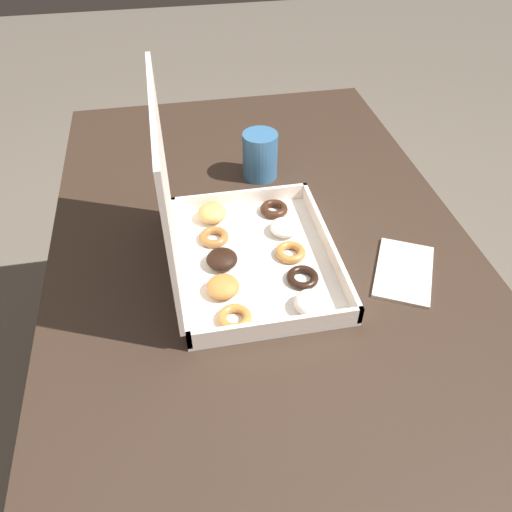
{
  "coord_description": "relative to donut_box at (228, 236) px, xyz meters",
  "views": [
    {
      "loc": [
        -0.68,
        0.14,
        1.34
      ],
      "look_at": [
        -0.03,
        0.02,
        0.73
      ],
      "focal_mm": 35.0,
      "sensor_mm": 36.0,
      "label": 1
    }
  ],
  "objects": [
    {
      "name": "dining_table",
      "position": [
        0.03,
        -0.07,
        -0.16
      ],
      "size": [
        1.29,
        0.8,
        0.72
      ],
      "color": "#38281E",
      "rests_on": "ground_plane"
    },
    {
      "name": "paper_napkin",
      "position": [
        -0.07,
        -0.3,
        -0.07
      ],
      "size": [
        0.18,
        0.16,
        0.01
      ],
      "color": "silver",
      "rests_on": "dining_table"
    },
    {
      "name": "coffee_mug",
      "position": [
        0.28,
        -0.11,
        -0.02
      ],
      "size": [
        0.08,
        0.08,
        0.1
      ],
      "color": "teal",
      "rests_on": "dining_table"
    },
    {
      "name": "ground_plane",
      "position": [
        0.03,
        -0.07,
        -0.79
      ],
      "size": [
        8.0,
        8.0,
        0.0
      ],
      "primitive_type": "plane",
      "color": "#6B6054"
    },
    {
      "name": "donut_box",
      "position": [
        0.0,
        0.0,
        0.0
      ],
      "size": [
        0.35,
        0.29,
        0.33
      ],
      "color": "silver",
      "rests_on": "dining_table"
    }
  ]
}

